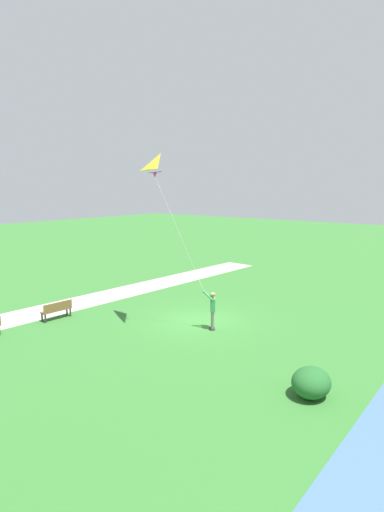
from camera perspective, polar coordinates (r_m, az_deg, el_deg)
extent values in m
plane|color=#33702D|center=(19.80, 0.95, -9.18)|extent=(120.00, 120.00, 0.00)
cube|color=#B7AD99|center=(23.52, -16.21, -6.49)|extent=(3.99, 32.08, 0.02)
cube|color=#232328|center=(18.65, 2.83, -10.29)|extent=(0.26, 0.23, 0.06)
cylinder|color=slate|center=(18.51, 2.90, -9.07)|extent=(0.14, 0.14, 0.82)
cube|color=#232328|center=(18.88, 2.82, -10.04)|extent=(0.26, 0.23, 0.06)
cylinder|color=slate|center=(18.74, 2.90, -8.83)|extent=(0.14, 0.14, 0.82)
cube|color=#38894C|center=(18.41, 2.92, -6.85)|extent=(0.41, 0.45, 0.60)
sphere|color=#996B4C|center=(18.29, 2.93, -5.47)|extent=(0.22, 0.22, 0.22)
ellipsoid|color=tan|center=(18.28, 2.98, -5.35)|extent=(0.31, 0.31, 0.13)
cylinder|color=#38894C|center=(18.21, 2.24, -5.57)|extent=(0.56, 0.16, 0.43)
cylinder|color=#38894C|center=(18.38, 2.24, -5.42)|extent=(0.31, 0.54, 0.43)
sphere|color=#996B4C|center=(18.26, 1.74, -5.10)|extent=(0.10, 0.10, 0.10)
pyramid|color=yellow|center=(17.94, -4.37, 12.78)|extent=(1.80, 1.32, 0.76)
cone|color=#E02D9E|center=(17.82, -5.25, 11.29)|extent=(0.27, 0.27, 0.22)
cylinder|color=black|center=(17.82, -5.25, 11.64)|extent=(1.45, 0.75, 0.02)
cylinder|color=silver|center=(17.83, -1.69, 2.92)|extent=(1.74, 1.30, 5.12)
cube|color=brown|center=(21.10, -18.55, -7.21)|extent=(0.51, 1.52, 0.05)
cube|color=brown|center=(20.88, -18.32, -6.73)|extent=(0.11, 1.50, 0.40)
cube|color=#2D2D33|center=(21.00, -20.33, -8.04)|extent=(0.06, 0.06, 0.45)
cube|color=#2D2D33|center=(20.73, -19.91, -8.24)|extent=(0.06, 0.06, 0.45)
cube|color=#2D2D33|center=(21.62, -17.18, -7.36)|extent=(0.06, 0.06, 0.45)
cube|color=#2D2D33|center=(21.36, -16.73, -7.55)|extent=(0.06, 0.06, 0.45)
ellipsoid|color=#236028|center=(13.53, 16.41, -16.69)|extent=(1.17, 1.33, 0.92)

